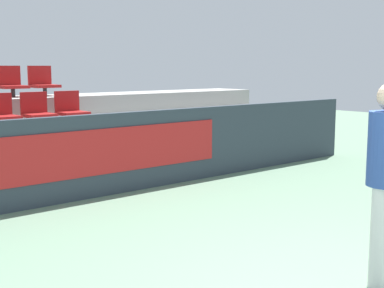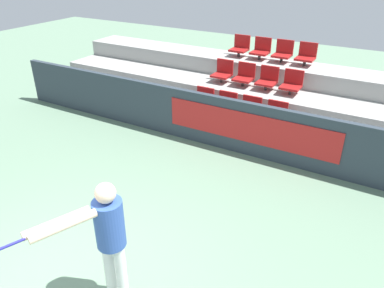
{
  "view_description": "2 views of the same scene",
  "coord_description": "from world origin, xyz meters",
  "px_view_note": "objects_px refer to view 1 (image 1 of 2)",
  "views": [
    {
      "loc": [
        -3.23,
        -1.72,
        1.72
      ],
      "look_at": [
        0.01,
        2.1,
        1.0
      ],
      "focal_mm": 50.0,
      "sensor_mm": 36.0,
      "label": 1
    },
    {
      "loc": [
        2.91,
        -1.91,
        3.74
      ],
      "look_at": [
        0.45,
        2.36,
        1.14
      ],
      "focal_mm": 35.0,
      "sensor_mm": 36.0,
      "label": 2
    }
  ],
  "objects_px": {
    "stadium_chair_3": "(103,140)",
    "stadium_chair_7": "(71,109)",
    "stadium_chair_11": "(43,82)",
    "stadium_chair_5": "(1,113)",
    "stadium_chair_6": "(37,111)",
    "stadium_chair_1": "(30,148)",
    "stadium_chair_2": "(69,144)",
    "stadium_chair_10": "(11,83)"
  },
  "relations": [
    {
      "from": "stadium_chair_5",
      "to": "stadium_chair_7",
      "type": "height_order",
      "value": "same"
    },
    {
      "from": "stadium_chair_2",
      "to": "stadium_chair_11",
      "type": "height_order",
      "value": "stadium_chair_11"
    },
    {
      "from": "stadium_chair_5",
      "to": "stadium_chair_11",
      "type": "distance_m",
      "value": 1.57
    },
    {
      "from": "stadium_chair_2",
      "to": "stadium_chair_6",
      "type": "relative_size",
      "value": 1.0
    },
    {
      "from": "stadium_chair_5",
      "to": "stadium_chair_10",
      "type": "relative_size",
      "value": 1.0
    },
    {
      "from": "stadium_chair_1",
      "to": "stadium_chair_10",
      "type": "distance_m",
      "value": 2.23
    },
    {
      "from": "stadium_chair_2",
      "to": "stadium_chair_11",
      "type": "distance_m",
      "value": 2.23
    },
    {
      "from": "stadium_chair_5",
      "to": "stadium_chair_6",
      "type": "xyz_separation_m",
      "value": [
        0.57,
        0.0,
        0.0
      ]
    },
    {
      "from": "stadium_chair_2",
      "to": "stadium_chair_5",
      "type": "xyz_separation_m",
      "value": [
        -0.57,
        1.0,
        0.41
      ]
    },
    {
      "from": "stadium_chair_11",
      "to": "stadium_chair_5",
      "type": "bearing_deg",
      "value": -138.76
    },
    {
      "from": "stadium_chair_6",
      "to": "stadium_chair_7",
      "type": "distance_m",
      "value": 0.57
    },
    {
      "from": "stadium_chair_2",
      "to": "stadium_chair_3",
      "type": "bearing_deg",
      "value": 0.0
    },
    {
      "from": "stadium_chair_6",
      "to": "stadium_chair_1",
      "type": "bearing_deg",
      "value": -119.7
    },
    {
      "from": "stadium_chair_7",
      "to": "stadium_chair_3",
      "type": "bearing_deg",
      "value": -90.0
    },
    {
      "from": "stadium_chair_3",
      "to": "stadium_chair_6",
      "type": "height_order",
      "value": "stadium_chair_6"
    },
    {
      "from": "stadium_chair_1",
      "to": "stadium_chair_11",
      "type": "relative_size",
      "value": 1.0
    },
    {
      "from": "stadium_chair_3",
      "to": "stadium_chair_7",
      "type": "height_order",
      "value": "stadium_chair_7"
    },
    {
      "from": "stadium_chair_3",
      "to": "stadium_chair_10",
      "type": "relative_size",
      "value": 1.0
    },
    {
      "from": "stadium_chair_1",
      "to": "stadium_chair_11",
      "type": "distance_m",
      "value": 2.43
    },
    {
      "from": "stadium_chair_6",
      "to": "stadium_chair_7",
      "type": "bearing_deg",
      "value": 0.0
    },
    {
      "from": "stadium_chair_7",
      "to": "stadium_chair_10",
      "type": "bearing_deg",
      "value": 119.7
    },
    {
      "from": "stadium_chair_5",
      "to": "stadium_chair_11",
      "type": "height_order",
      "value": "stadium_chair_11"
    },
    {
      "from": "stadium_chair_5",
      "to": "stadium_chair_11",
      "type": "xyz_separation_m",
      "value": [
        1.14,
        1.0,
        0.41
      ]
    },
    {
      "from": "stadium_chair_2",
      "to": "stadium_chair_5",
      "type": "distance_m",
      "value": 1.22
    },
    {
      "from": "stadium_chair_3",
      "to": "stadium_chair_7",
      "type": "relative_size",
      "value": 1.0
    },
    {
      "from": "stadium_chair_1",
      "to": "stadium_chair_3",
      "type": "bearing_deg",
      "value": 0.0
    },
    {
      "from": "stadium_chair_2",
      "to": "stadium_chair_5",
      "type": "relative_size",
      "value": 1.0
    },
    {
      "from": "stadium_chair_1",
      "to": "stadium_chair_2",
      "type": "relative_size",
      "value": 1.0
    },
    {
      "from": "stadium_chair_2",
      "to": "stadium_chair_1",
      "type": "bearing_deg",
      "value": 180.0
    },
    {
      "from": "stadium_chair_3",
      "to": "stadium_chair_11",
      "type": "relative_size",
      "value": 1.0
    },
    {
      "from": "stadium_chair_3",
      "to": "stadium_chair_1",
      "type": "bearing_deg",
      "value": 180.0
    },
    {
      "from": "stadium_chair_3",
      "to": "stadium_chair_11",
      "type": "xyz_separation_m",
      "value": [
        0.0,
        1.99,
        0.81
      ]
    },
    {
      "from": "stadium_chair_3",
      "to": "stadium_chair_6",
      "type": "xyz_separation_m",
      "value": [
        -0.57,
        1.0,
        0.41
      ]
    },
    {
      "from": "stadium_chair_2",
      "to": "stadium_chair_11",
      "type": "bearing_deg",
      "value": 74.08
    },
    {
      "from": "stadium_chair_6",
      "to": "stadium_chair_11",
      "type": "distance_m",
      "value": 1.22
    },
    {
      "from": "stadium_chair_11",
      "to": "stadium_chair_10",
      "type": "bearing_deg",
      "value": 180.0
    },
    {
      "from": "stadium_chair_1",
      "to": "stadium_chair_3",
      "type": "height_order",
      "value": "same"
    },
    {
      "from": "stadium_chair_1",
      "to": "stadium_chair_6",
      "type": "height_order",
      "value": "stadium_chair_6"
    },
    {
      "from": "stadium_chair_2",
      "to": "stadium_chair_3",
      "type": "distance_m",
      "value": 0.57
    },
    {
      "from": "stadium_chair_10",
      "to": "stadium_chair_5",
      "type": "bearing_deg",
      "value": -119.7
    },
    {
      "from": "stadium_chair_1",
      "to": "stadium_chair_2",
      "type": "bearing_deg",
      "value": 0.0
    },
    {
      "from": "stadium_chair_5",
      "to": "stadium_chair_6",
      "type": "distance_m",
      "value": 0.57
    }
  ]
}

